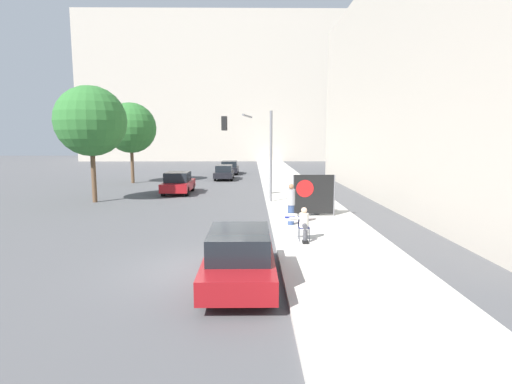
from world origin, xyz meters
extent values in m
plane|color=#4F4F51|center=(0.00, 0.00, 0.00)|extent=(160.00, 160.00, 0.00)
cube|color=beige|center=(4.46, 15.00, 0.07)|extent=(4.24, 90.00, 0.14)
cube|color=#BCB2A3|center=(-2.00, 62.72, 12.45)|extent=(52.00, 12.00, 24.89)
cube|color=#BCB2A3|center=(14.13, 13.88, 7.09)|extent=(10.00, 32.00, 14.19)
cylinder|color=#474C56|center=(3.23, 2.88, 0.38)|extent=(0.03, 0.03, 0.48)
cylinder|color=#474C56|center=(3.60, 2.88, 0.38)|extent=(0.03, 0.03, 0.48)
cylinder|color=#474C56|center=(3.23, 3.25, 0.38)|extent=(0.03, 0.03, 0.48)
cylinder|color=#474C56|center=(3.60, 3.25, 0.38)|extent=(0.03, 0.03, 0.48)
cube|color=navy|center=(3.42, 3.07, 0.63)|extent=(0.40, 0.40, 0.02)
cube|color=navy|center=(3.42, 3.26, 0.83)|extent=(0.40, 0.02, 0.38)
cylinder|color=#424247|center=(3.42, 2.91, 0.73)|extent=(0.18, 0.42, 0.18)
cylinder|color=#424247|center=(3.42, 2.70, 0.38)|extent=(0.16, 0.16, 0.48)
cube|color=black|center=(3.42, 2.64, 0.19)|extent=(0.20, 0.28, 0.10)
cylinder|color=silver|center=(3.42, 3.10, 0.90)|extent=(0.34, 0.34, 0.52)
sphere|color=beige|center=(3.42, 3.10, 1.27)|extent=(0.22, 0.22, 0.22)
cylinder|color=silver|center=(3.09, 3.02, 0.98)|extent=(0.45, 0.09, 0.09)
cube|color=white|center=(2.89, 3.02, 1.02)|extent=(0.49, 0.02, 0.28)
cube|color=navy|center=(2.89, 3.00, 1.02)|extent=(0.38, 0.01, 0.07)
cylinder|color=#334775|center=(3.20, 5.78, 0.58)|extent=(0.28, 0.28, 0.88)
cylinder|color=#9E9EA3|center=(3.20, 5.78, 1.37)|extent=(0.34, 0.34, 0.69)
sphere|color=#936B4C|center=(3.20, 5.78, 1.83)|extent=(0.23, 0.23, 0.23)
cylinder|color=#424247|center=(4.73, 8.17, 0.59)|extent=(0.28, 0.28, 0.88)
cylinder|color=silver|center=(4.73, 8.17, 1.38)|extent=(0.34, 0.34, 0.70)
sphere|color=tan|center=(4.73, 8.17, 1.84)|extent=(0.23, 0.23, 0.23)
cylinder|color=slate|center=(3.50, 7.77, 1.15)|extent=(0.06, 0.06, 2.02)
cylinder|color=slate|center=(5.50, 7.77, 1.15)|extent=(0.06, 0.06, 2.02)
cube|color=black|center=(4.50, 7.77, 1.20)|extent=(1.99, 0.02, 1.92)
cylinder|color=red|center=(4.06, 7.75, 1.49)|extent=(0.84, 0.01, 0.84)
cylinder|color=slate|center=(2.62, 12.32, 2.83)|extent=(0.16, 0.16, 5.36)
cylinder|color=slate|center=(1.23, 12.55, 5.21)|extent=(0.58, 2.79, 0.11)
cube|color=black|center=(-0.15, 12.79, 4.79)|extent=(0.35, 0.35, 0.84)
sphere|color=green|center=(-0.15, 12.79, 4.51)|extent=(0.18, 0.18, 0.18)
cube|color=maroon|center=(1.15, -0.96, 0.56)|extent=(1.83, 4.43, 0.57)
cube|color=black|center=(1.15, -1.13, 1.17)|extent=(1.58, 2.30, 0.66)
cylinder|color=black|center=(0.34, 0.42, 0.32)|extent=(0.22, 0.64, 0.64)
cylinder|color=black|center=(1.96, 0.42, 0.32)|extent=(0.22, 0.64, 0.64)
cylinder|color=black|center=(0.34, -2.33, 0.32)|extent=(0.22, 0.64, 0.64)
cylinder|color=black|center=(1.96, -2.33, 0.32)|extent=(0.22, 0.64, 0.64)
cube|color=maroon|center=(-3.75, 16.88, 0.57)|extent=(1.85, 4.15, 0.59)
cube|color=black|center=(-3.75, 16.72, 1.20)|extent=(1.59, 2.16, 0.68)
cylinder|color=black|center=(-4.57, 18.17, 0.32)|extent=(0.22, 0.64, 0.64)
cylinder|color=black|center=(-2.93, 18.17, 0.32)|extent=(0.22, 0.64, 0.64)
cylinder|color=black|center=(-4.57, 15.60, 0.32)|extent=(0.22, 0.64, 0.64)
cylinder|color=black|center=(-2.93, 15.60, 0.32)|extent=(0.22, 0.64, 0.64)
cube|color=black|center=(-1.15, 26.58, 0.52)|extent=(1.73, 4.33, 0.51)
cube|color=black|center=(-1.15, 26.40, 1.08)|extent=(1.49, 2.25, 0.61)
cylinder|color=black|center=(-1.91, 27.92, 0.32)|extent=(0.22, 0.64, 0.64)
cylinder|color=black|center=(-0.39, 27.92, 0.32)|extent=(0.22, 0.64, 0.64)
cylinder|color=black|center=(-1.91, 25.24, 0.32)|extent=(0.22, 0.64, 0.64)
cylinder|color=black|center=(-0.39, 25.24, 0.32)|extent=(0.22, 0.64, 0.64)
cube|color=black|center=(-0.96, 32.52, 0.54)|extent=(1.89, 4.36, 0.53)
cube|color=black|center=(-0.96, 32.35, 1.12)|extent=(1.62, 2.26, 0.63)
cylinder|color=black|center=(-1.80, 33.87, 0.32)|extent=(0.22, 0.64, 0.64)
cylinder|color=black|center=(-0.13, 33.87, 0.32)|extent=(0.22, 0.64, 0.64)
cylinder|color=black|center=(-1.80, 31.17, 0.32)|extent=(0.22, 0.64, 0.64)
cylinder|color=black|center=(-0.13, 31.17, 0.32)|extent=(0.22, 0.64, 0.64)
cylinder|color=brown|center=(-8.18, 13.01, 1.73)|extent=(0.28, 0.28, 3.46)
sphere|color=#2D6B2D|center=(-8.18, 13.01, 4.93)|extent=(4.21, 4.21, 4.21)
cylinder|color=brown|center=(-8.98, 23.61, 1.64)|extent=(0.28, 0.28, 3.28)
sphere|color=#2D6B2D|center=(-8.98, 23.61, 4.80)|extent=(4.33, 4.33, 4.33)
camera|label=1|loc=(1.49, -11.37, 3.91)|focal=28.00mm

